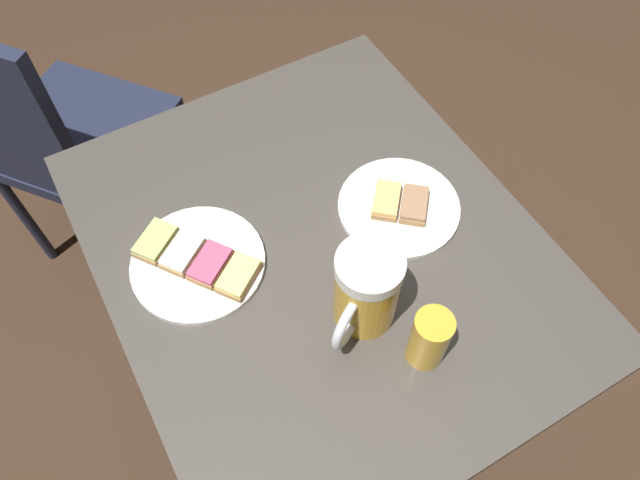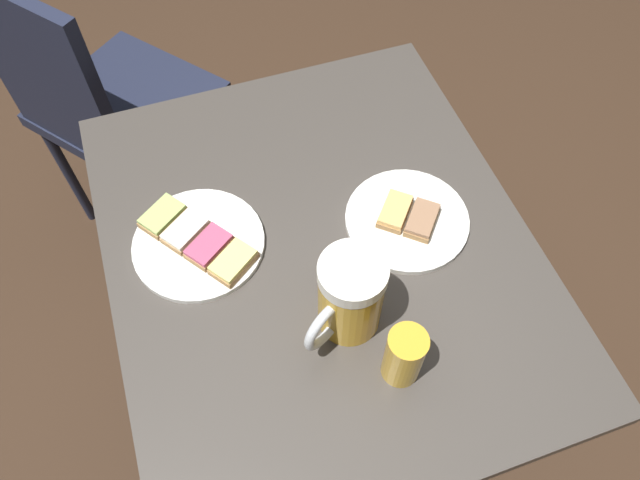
{
  "view_description": "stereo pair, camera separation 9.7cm",
  "coord_description": "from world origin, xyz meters",
  "px_view_note": "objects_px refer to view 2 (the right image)",
  "views": [
    {
      "loc": [
        -0.45,
        0.26,
        1.56
      ],
      "look_at": [
        0.0,
        0.0,
        0.74
      ],
      "focal_mm": 33.71,
      "sensor_mm": 36.0,
      "label": 1
    },
    {
      "loc": [
        -0.49,
        0.17,
        1.56
      ],
      "look_at": [
        0.0,
        0.0,
        0.74
      ],
      "focal_mm": 33.71,
      "sensor_mm": 36.0,
      "label": 2
    }
  ],
  "objects_px": {
    "plate_near": "(198,242)",
    "beer_glass_small": "(404,356)",
    "plate_far": "(408,219)",
    "beer_mug": "(351,296)",
    "cafe_chair": "(102,102)"
  },
  "relations": [
    {
      "from": "beer_mug",
      "to": "cafe_chair",
      "type": "distance_m",
      "value": 0.94
    },
    {
      "from": "beer_mug",
      "to": "beer_glass_small",
      "type": "bearing_deg",
      "value": -157.31
    },
    {
      "from": "plate_near",
      "to": "beer_mug",
      "type": "relative_size",
      "value": 1.42
    },
    {
      "from": "plate_near",
      "to": "cafe_chair",
      "type": "bearing_deg",
      "value": 12.51
    },
    {
      "from": "beer_mug",
      "to": "cafe_chair",
      "type": "xyz_separation_m",
      "value": [
        0.83,
        0.33,
        -0.29
      ]
    },
    {
      "from": "plate_far",
      "to": "beer_mug",
      "type": "xyz_separation_m",
      "value": [
        -0.14,
        0.15,
        0.07
      ]
    },
    {
      "from": "plate_far",
      "to": "beer_glass_small",
      "type": "bearing_deg",
      "value": 154.3
    },
    {
      "from": "plate_far",
      "to": "cafe_chair",
      "type": "distance_m",
      "value": 0.87
    },
    {
      "from": "cafe_chair",
      "to": "beer_glass_small",
      "type": "bearing_deg",
      "value": -17.2
    },
    {
      "from": "plate_near",
      "to": "beer_glass_small",
      "type": "height_order",
      "value": "beer_glass_small"
    },
    {
      "from": "plate_far",
      "to": "plate_near",
      "type": "bearing_deg",
      "value": 78.57
    },
    {
      "from": "plate_near",
      "to": "cafe_chair",
      "type": "relative_size",
      "value": 0.25
    },
    {
      "from": "plate_near",
      "to": "plate_far",
      "type": "height_order",
      "value": "same"
    },
    {
      "from": "plate_near",
      "to": "cafe_chair",
      "type": "height_order",
      "value": "cafe_chair"
    },
    {
      "from": "plate_near",
      "to": "cafe_chair",
      "type": "distance_m",
      "value": 0.68
    }
  ]
}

